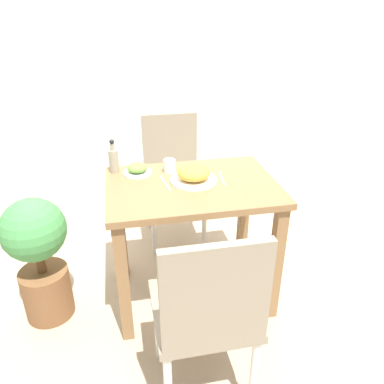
{
  "coord_description": "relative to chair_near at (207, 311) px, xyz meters",
  "views": [
    {
      "loc": [
        -0.36,
        -1.76,
        1.61
      ],
      "look_at": [
        0.0,
        0.0,
        0.7
      ],
      "focal_mm": 35.0,
      "sensor_mm": 36.0,
      "label": 1
    }
  ],
  "objects": [
    {
      "name": "sauce_bottle",
      "position": [
        -0.33,
        0.93,
        0.3
      ],
      "size": [
        0.05,
        0.05,
        0.19
      ],
      "color": "gray",
      "rests_on": "dining_table"
    },
    {
      "name": "side_plate",
      "position": [
        -0.2,
        0.88,
        0.25
      ],
      "size": [
        0.16,
        0.16,
        0.06
      ],
      "color": "white",
      "rests_on": "dining_table"
    },
    {
      "name": "chair_far",
      "position": [
        0.08,
        1.4,
        0.0
      ],
      "size": [
        0.42,
        0.42,
        0.91
      ],
      "color": "gray",
      "rests_on": "ground_plane"
    },
    {
      "name": "dining_table",
      "position": [
        0.08,
        0.69,
        0.09
      ],
      "size": [
        0.91,
        0.64,
        0.75
      ],
      "color": "olive",
      "rests_on": "ground_plane"
    },
    {
      "name": "spoon_utensil",
      "position": [
        0.25,
        0.72,
        0.23
      ],
      "size": [
        0.03,
        0.19,
        0.0
      ],
      "rotation": [
        0.0,
        0.0,
        1.45
      ],
      "color": "silver",
      "rests_on": "dining_table"
    },
    {
      "name": "fork_utensil",
      "position": [
        -0.06,
        0.72,
        0.23
      ],
      "size": [
        0.03,
        0.19,
        0.0
      ],
      "rotation": [
        0.0,
        0.0,
        1.7
      ],
      "color": "silver",
      "rests_on": "dining_table"
    },
    {
      "name": "chair_near",
      "position": [
        0.0,
        0.0,
        0.0
      ],
      "size": [
        0.42,
        0.42,
        0.91
      ],
      "rotation": [
        0.0,
        0.0,
        3.14
      ],
      "color": "gray",
      "rests_on": "ground_plane"
    },
    {
      "name": "drink_cup",
      "position": [
        -0.02,
        0.86,
        0.27
      ],
      "size": [
        0.07,
        0.07,
        0.08
      ],
      "color": "white",
      "rests_on": "dining_table"
    },
    {
      "name": "food_plate",
      "position": [
        0.09,
        0.72,
        0.27
      ],
      "size": [
        0.25,
        0.25,
        0.09
      ],
      "color": "white",
      "rests_on": "dining_table"
    },
    {
      "name": "potted_plant_left",
      "position": [
        -0.76,
        0.68,
        -0.1
      ],
      "size": [
        0.33,
        0.33,
        0.73
      ],
      "color": "brown",
      "rests_on": "ground_plane"
    },
    {
      "name": "wall_back",
      "position": [
        0.08,
        1.95,
        0.78
      ],
      "size": [
        8.0,
        0.05,
        2.6
      ],
      "color": "white",
      "rests_on": "ground_plane"
    },
    {
      "name": "ground_plane",
      "position": [
        0.08,
        0.69,
        -0.52
      ],
      "size": [
        16.0,
        16.0,
        0.0
      ],
      "primitive_type": "plane",
      "color": "tan"
    }
  ]
}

